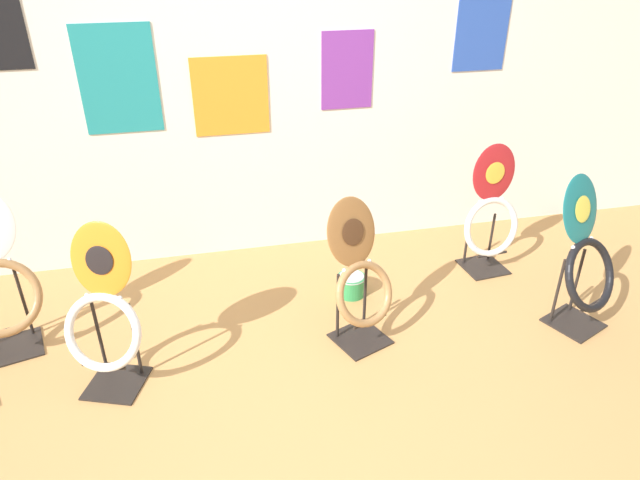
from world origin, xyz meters
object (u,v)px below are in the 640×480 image
(toilet_seat_display_woodgrain, at_px, (360,280))
(toilet_seat_display_teal_sax, at_px, (586,262))
(toilet_seat_display_orange_sun, at_px, (104,318))
(paint_can, at_px, (351,284))
(toilet_seat_display_crimson_swirl, at_px, (491,218))

(toilet_seat_display_woodgrain, relative_size, toilet_seat_display_teal_sax, 0.93)
(toilet_seat_display_orange_sun, distance_m, paint_can, 1.54)
(toilet_seat_display_orange_sun, height_order, toilet_seat_display_teal_sax, toilet_seat_display_teal_sax)
(toilet_seat_display_woodgrain, xyz_separation_m, toilet_seat_display_teal_sax, (1.29, -0.14, 0.03))
(toilet_seat_display_orange_sun, height_order, paint_can, toilet_seat_display_orange_sun)
(toilet_seat_display_crimson_swirl, height_order, toilet_seat_display_orange_sun, same)
(toilet_seat_display_crimson_swirl, relative_size, paint_can, 4.79)
(toilet_seat_display_woodgrain, relative_size, paint_can, 4.56)
(toilet_seat_display_crimson_swirl, distance_m, toilet_seat_display_teal_sax, 0.72)
(toilet_seat_display_teal_sax, bearing_deg, toilet_seat_display_woodgrain, 173.79)
(toilet_seat_display_crimson_swirl, height_order, paint_can, toilet_seat_display_crimson_swirl)
(toilet_seat_display_woodgrain, bearing_deg, toilet_seat_display_orange_sun, -176.76)
(toilet_seat_display_crimson_swirl, bearing_deg, toilet_seat_display_teal_sax, -71.73)
(toilet_seat_display_crimson_swirl, bearing_deg, paint_can, -173.92)
(toilet_seat_display_woodgrain, relative_size, toilet_seat_display_orange_sun, 0.95)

